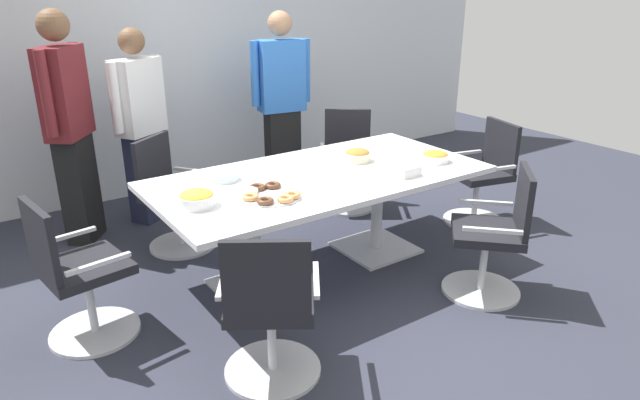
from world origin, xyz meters
The scene contains 18 objects.
ground_plane centered at (0.00, 0.00, -0.01)m, with size 10.00×10.00×0.01m, color #2D303D.
back_wall centered at (0.00, 2.40, 1.40)m, with size 8.00×0.10×2.80m, color silver.
conference_table centered at (0.00, 0.00, 0.63)m, with size 2.40×1.20×0.75m.
office_chair_0 centered at (1.70, -0.08, 0.41)m, with size 0.66×0.66×0.91m.
office_chair_1 centered at (0.95, 0.92, 0.41)m, with size 0.75×0.75×0.91m.
office_chair_2 centered at (-0.76, 0.99, 0.41)m, with size 0.75×0.75×0.91m.
office_chair_3 centered at (-1.70, 0.06, 0.41)m, with size 0.61×0.61×0.91m.
office_chair_4 centered at (-0.95, -0.92, 0.41)m, with size 0.75×0.75×0.91m.
office_chair_5 centered at (0.76, -0.98, 0.41)m, with size 0.76×0.76×0.91m.
person_standing_0 centered at (-1.34, 1.55, 0.98)m, with size 0.44×0.53×1.86m.
person_standing_1 centered at (-0.74, 1.67, 0.88)m, with size 0.56×0.42×1.69m.
person_standing_2 centered at (0.62, 1.57, 0.94)m, with size 0.62×0.28×1.79m.
snack_bowl_pretzels centered at (0.42, 0.10, 0.80)m, with size 0.21×0.21×0.10m.
snack_bowl_chips_orange centered at (0.90, -0.25, 0.79)m, with size 0.22×0.22×0.08m.
snack_bowl_chips_yellow centered at (-0.97, -0.08, 0.80)m, with size 0.23×0.23×0.11m.
donut_platter centered at (-0.52, -0.20, 0.77)m, with size 0.40×0.39×0.04m.
plate_stack centered at (-0.62, 0.27, 0.78)m, with size 0.20×0.20×0.05m.
napkin_pile centered at (0.49, -0.36, 0.79)m, with size 0.18×0.18×0.07m, color white.
Camera 1 is at (-2.17, -3.17, 2.05)m, focal length 31.65 mm.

